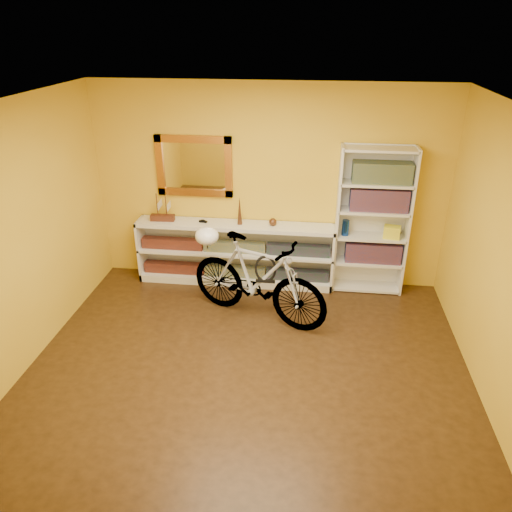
# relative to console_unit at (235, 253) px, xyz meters

# --- Properties ---
(floor) EXTENTS (4.50, 4.00, 0.01)m
(floor) POSITION_rel_console_unit_xyz_m (0.42, -1.81, -0.43)
(floor) COLOR black
(floor) RESTS_ON ground
(ceiling) EXTENTS (4.50, 4.00, 0.01)m
(ceiling) POSITION_rel_console_unit_xyz_m (0.42, -1.81, 2.18)
(ceiling) COLOR silver
(ceiling) RESTS_ON ground
(back_wall) EXTENTS (4.50, 0.01, 2.60)m
(back_wall) POSITION_rel_console_unit_xyz_m (0.42, 0.19, 0.88)
(back_wall) COLOR gold
(back_wall) RESTS_ON ground
(left_wall) EXTENTS (0.01, 4.00, 2.60)m
(left_wall) POSITION_rel_console_unit_xyz_m (-1.84, -1.81, 0.88)
(left_wall) COLOR gold
(left_wall) RESTS_ON ground
(right_wall) EXTENTS (0.01, 4.00, 2.60)m
(right_wall) POSITION_rel_console_unit_xyz_m (2.67, -1.81, 0.88)
(right_wall) COLOR gold
(right_wall) RESTS_ON ground
(gilt_mirror) EXTENTS (0.98, 0.06, 0.78)m
(gilt_mirror) POSITION_rel_console_unit_xyz_m (-0.53, 0.15, 1.12)
(gilt_mirror) COLOR #9C5C1C
(gilt_mirror) RESTS_ON back_wall
(wall_socket) EXTENTS (0.09, 0.02, 0.09)m
(wall_socket) POSITION_rel_console_unit_xyz_m (1.32, 0.17, -0.17)
(wall_socket) COLOR silver
(wall_socket) RESTS_ON back_wall
(console_unit) EXTENTS (2.60, 0.35, 0.85)m
(console_unit) POSITION_rel_console_unit_xyz_m (0.00, 0.00, 0.00)
(console_unit) COLOR silver
(console_unit) RESTS_ON floor
(cd_row_lower) EXTENTS (2.50, 0.13, 0.14)m
(cd_row_lower) POSITION_rel_console_unit_xyz_m (0.00, -0.02, -0.26)
(cd_row_lower) COLOR black
(cd_row_lower) RESTS_ON console_unit
(cd_row_upper) EXTENTS (2.50, 0.13, 0.14)m
(cd_row_upper) POSITION_rel_console_unit_xyz_m (0.00, -0.02, 0.11)
(cd_row_upper) COLOR navy
(cd_row_upper) RESTS_ON console_unit
(model_ship) EXTENTS (0.32, 0.13, 0.37)m
(model_ship) POSITION_rel_console_unit_xyz_m (-0.96, 0.00, 0.61)
(model_ship) COLOR #3F1D11
(model_ship) RESTS_ON console_unit
(toy_car) EXTENTS (0.00, 0.00, 0.00)m
(toy_car) POSITION_rel_console_unit_xyz_m (-0.41, 0.00, 0.43)
(toy_car) COLOR black
(toy_car) RESTS_ON console_unit
(bronze_ornament) EXTENTS (0.06, 0.06, 0.37)m
(bronze_ornament) POSITION_rel_console_unit_xyz_m (0.07, 0.00, 0.61)
(bronze_ornament) COLOR #52301C
(bronze_ornament) RESTS_ON console_unit
(decorative_orb) EXTENTS (0.10, 0.10, 0.10)m
(decorative_orb) POSITION_rel_console_unit_xyz_m (0.50, 0.00, 0.47)
(decorative_orb) COLOR #52301C
(decorative_orb) RESTS_ON console_unit
(bookcase) EXTENTS (0.90, 0.30, 1.90)m
(bookcase) POSITION_rel_console_unit_xyz_m (1.74, 0.03, 0.52)
(bookcase) COLOR silver
(bookcase) RESTS_ON floor
(book_row_a) EXTENTS (0.70, 0.22, 0.26)m
(book_row_a) POSITION_rel_console_unit_xyz_m (1.79, 0.03, 0.12)
(book_row_a) COLOR maroon
(book_row_a) RESTS_ON bookcase
(book_row_b) EXTENTS (0.70, 0.22, 0.28)m
(book_row_b) POSITION_rel_console_unit_xyz_m (1.79, 0.03, 0.83)
(book_row_b) COLOR maroon
(book_row_b) RESTS_ON bookcase
(book_row_c) EXTENTS (0.70, 0.22, 0.25)m
(book_row_c) POSITION_rel_console_unit_xyz_m (1.79, 0.03, 1.16)
(book_row_c) COLOR navy
(book_row_c) RESTS_ON bookcase
(travel_mug) EXTENTS (0.09, 0.09, 0.20)m
(travel_mug) POSITION_rel_console_unit_xyz_m (1.42, 0.01, 0.44)
(travel_mug) COLOR navy
(travel_mug) RESTS_ON bookcase
(red_tin) EXTENTS (0.19, 0.19, 0.20)m
(red_tin) POSITION_rel_console_unit_xyz_m (1.54, 0.06, 1.14)
(red_tin) COLOR maroon
(red_tin) RESTS_ON bookcase
(yellow_bag) EXTENTS (0.22, 0.17, 0.16)m
(yellow_bag) POSITION_rel_console_unit_xyz_m (1.99, -0.01, 0.42)
(yellow_bag) COLOR yellow
(yellow_bag) RESTS_ON bookcase
(bicycle) EXTENTS (1.10, 1.83, 1.05)m
(bicycle) POSITION_rel_console_unit_xyz_m (0.40, -0.85, 0.10)
(bicycle) COLOR silver
(bicycle) RESTS_ON floor
(helmet) EXTENTS (0.28, 0.27, 0.21)m
(helmet) POSITION_rel_console_unit_xyz_m (-0.23, -0.60, 0.50)
(helmet) COLOR white
(helmet) RESTS_ON bicycle
(u_lock) EXTENTS (0.25, 0.03, 0.25)m
(u_lock) POSITION_rel_console_unit_xyz_m (0.50, -0.89, 0.26)
(u_lock) COLOR black
(u_lock) RESTS_ON bicycle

